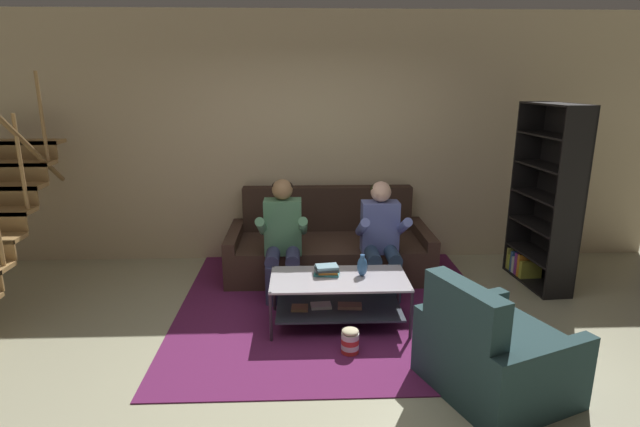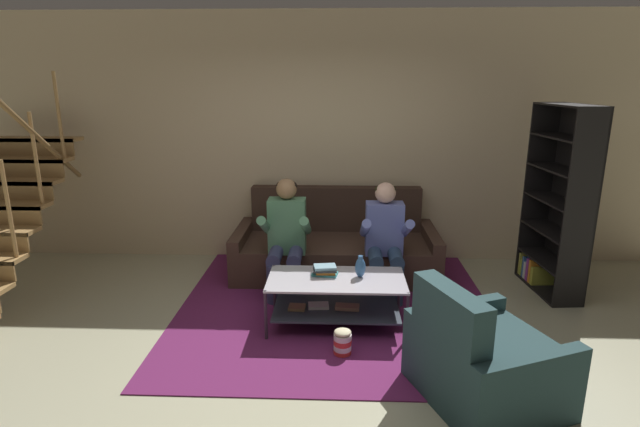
# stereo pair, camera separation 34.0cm
# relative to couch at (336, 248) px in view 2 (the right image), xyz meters

# --- Properties ---
(ground) EXTENTS (16.80, 16.80, 0.00)m
(ground) POSITION_rel_couch_xyz_m (-0.19, -1.92, -0.28)
(ground) COLOR #AEAC8B
(back_partition) EXTENTS (8.40, 0.12, 2.90)m
(back_partition) POSITION_rel_couch_xyz_m (-0.19, 0.54, 1.17)
(back_partition) COLOR beige
(back_partition) RESTS_ON ground
(couch) EXTENTS (2.25, 1.00, 0.92)m
(couch) POSITION_rel_couch_xyz_m (0.00, 0.00, 0.00)
(couch) COLOR #412D23
(couch) RESTS_ON ground
(person_seated_left) EXTENTS (0.50, 0.58, 1.18)m
(person_seated_left) POSITION_rel_couch_xyz_m (-0.50, -0.59, 0.35)
(person_seated_left) COLOR #35385E
(person_seated_left) RESTS_ON ground
(person_seated_right) EXTENTS (0.50, 0.58, 1.15)m
(person_seated_right) POSITION_rel_couch_xyz_m (0.50, -0.59, 0.34)
(person_seated_right) COLOR navy
(person_seated_right) RESTS_ON ground
(coffee_table) EXTENTS (1.21, 0.61, 0.45)m
(coffee_table) POSITION_rel_couch_xyz_m (0.01, -1.30, 0.01)
(coffee_table) COLOR #BBB6C0
(coffee_table) RESTS_ON ground
(area_rug) EXTENTS (3.00, 3.23, 0.01)m
(area_rug) POSITION_rel_couch_xyz_m (0.01, -0.79, -0.28)
(area_rug) COLOR #621E4E
(area_rug) RESTS_ON ground
(vase) EXTENTS (0.09, 0.09, 0.20)m
(vase) POSITION_rel_couch_xyz_m (0.23, -1.26, 0.26)
(vase) COLOR #305B8D
(vase) RESTS_ON coffee_table
(book_stack) EXTENTS (0.24, 0.19, 0.09)m
(book_stack) POSITION_rel_couch_xyz_m (-0.08, -1.22, 0.21)
(book_stack) COLOR teal
(book_stack) RESTS_ON coffee_table
(bookshelf) EXTENTS (0.39, 0.90, 1.92)m
(bookshelf) POSITION_rel_couch_xyz_m (2.28, -0.39, 0.56)
(bookshelf) COLOR black
(bookshelf) RESTS_ON ground
(armchair) EXTENTS (1.10, 1.14, 0.86)m
(armchair) POSITION_rel_couch_xyz_m (1.03, -2.33, -0.00)
(armchair) COLOR #253F42
(armchair) RESTS_ON ground
(popcorn_tub) EXTENTS (0.14, 0.14, 0.22)m
(popcorn_tub) POSITION_rel_couch_xyz_m (0.07, -1.80, -0.17)
(popcorn_tub) COLOR red
(popcorn_tub) RESTS_ON ground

